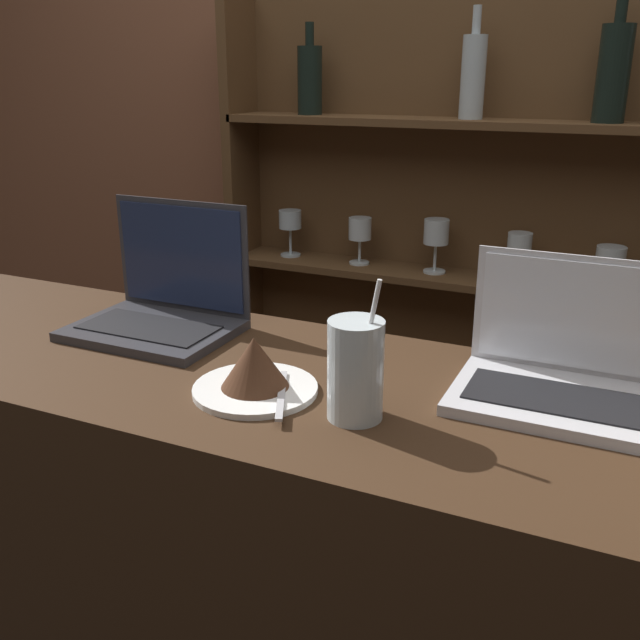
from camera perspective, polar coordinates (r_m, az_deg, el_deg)
bar_counter at (r=1.46m, az=-3.50°, el=-21.83°), size 2.07×0.53×0.96m
back_wall at (r=2.05m, az=10.04°, el=16.48°), size 7.00×0.06×2.70m
back_shelf at (r=2.02m, az=12.56°, el=2.57°), size 1.46×0.18×1.65m
laptop_near at (r=1.43m, az=-12.40°, el=1.42°), size 0.31×0.23×0.24m
laptop_far at (r=1.16m, az=18.97°, el=-3.82°), size 0.32×0.22×0.21m
cake_plate at (r=1.13m, az=-5.23°, el=-4.03°), size 0.20×0.20×0.09m
water_glass at (r=1.03m, az=2.86°, el=-4.00°), size 0.08×0.08×0.22m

